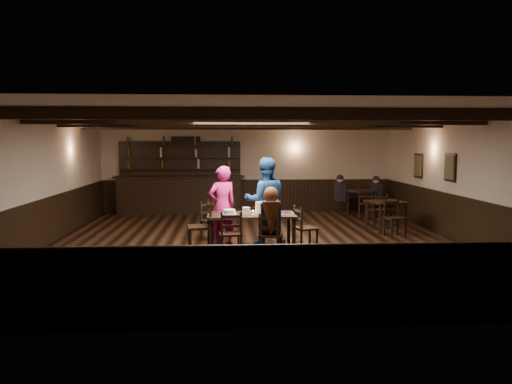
{
  "coord_description": "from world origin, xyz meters",
  "views": [
    {
      "loc": [
        -0.64,
        -10.61,
        2.18
      ],
      "look_at": [
        -0.0,
        0.2,
        1.09
      ],
      "focal_mm": 35.0,
      "sensor_mm": 36.0,
      "label": 1
    }
  ],
  "objects": [
    {
      "name": "plate_stack_b",
      "position": [
        0.03,
        -0.71,
        0.87
      ],
      "size": [
        0.19,
        0.19,
        0.23
      ],
      "primitive_type": "cylinder",
      "color": "white",
      "rests_on": "dining_table"
    },
    {
      "name": "tea_light",
      "position": [
        -0.11,
        -0.68,
        0.78
      ],
      "size": [
        0.05,
        0.05,
        0.06
      ],
      "color": "#A5A8AD",
      "rests_on": "dining_table"
    },
    {
      "name": "dining_table",
      "position": [
        -0.16,
        -0.8,
        0.68
      ],
      "size": [
        1.73,
        0.87,
        0.75
      ],
      "color": "black",
      "rests_on": "ground"
    },
    {
      "name": "chair_near_left",
      "position": [
        -0.57,
        -1.4,
        0.52
      ],
      "size": [
        0.46,
        0.44,
        0.89
      ],
      "color": "black",
      "rests_on": "ground"
    },
    {
      "name": "back_table_a",
      "position": [
        3.22,
        1.19,
        0.65
      ],
      "size": [
        0.97,
        0.97,
        0.75
      ],
      "color": "black",
      "rests_on": "ground"
    },
    {
      "name": "chair_end_right",
      "position": [
        0.87,
        -0.79,
        0.52
      ],
      "size": [
        0.49,
        0.5,
        0.9
      ],
      "color": "black",
      "rests_on": "ground"
    },
    {
      "name": "ground",
      "position": [
        0.0,
        0.0,
        0.0
      ],
      "size": [
        10.0,
        10.0,
        0.0
      ],
      "primitive_type": "plane",
      "color": "black",
      "rests_on": "ground"
    },
    {
      "name": "bg_patron_left",
      "position": [
        2.65,
        3.69,
        0.85
      ],
      "size": [
        0.3,
        0.41,
        0.76
      ],
      "color": "black",
      "rests_on": "ground"
    },
    {
      "name": "plate_stack_a",
      "position": [
        -0.26,
        -0.87,
        0.83
      ],
      "size": [
        0.15,
        0.15,
        0.15
      ],
      "primitive_type": "cylinder",
      "color": "white",
      "rests_on": "dining_table"
    },
    {
      "name": "man_blue",
      "position": [
        0.18,
        -0.06,
        0.92
      ],
      "size": [
        0.93,
        0.74,
        1.85
      ],
      "primitive_type": "imported",
      "rotation": [
        0.0,
        0.0,
        3.19
      ],
      "color": "navy",
      "rests_on": "ground"
    },
    {
      "name": "drink_glass",
      "position": [
        0.16,
        -0.7,
        0.81
      ],
      "size": [
        0.07,
        0.07,
        0.12
      ],
      "primitive_type": "cylinder",
      "color": "silver",
      "rests_on": "dining_table"
    },
    {
      "name": "bar_counter",
      "position": [
        -2.08,
        4.72,
        0.73
      ],
      "size": [
        3.91,
        0.7,
        2.2
      ],
      "color": "black",
      "rests_on": "ground"
    },
    {
      "name": "woman_pink",
      "position": [
        -0.74,
        -0.14,
        0.84
      ],
      "size": [
        0.72,
        0.62,
        1.68
      ],
      "primitive_type": "imported",
      "rotation": [
        0.0,
        0.0,
        3.57
      ],
      "color": "#D82076",
      "rests_on": "ground"
    },
    {
      "name": "seated_person",
      "position": [
        0.18,
        -1.41,
        0.87
      ],
      "size": [
        0.37,
        0.56,
        0.91
      ],
      "color": "black",
      "rests_on": "ground"
    },
    {
      "name": "chair_end_left",
      "position": [
        -1.09,
        -0.9,
        0.6
      ],
      "size": [
        0.52,
        0.54,
        1.03
      ],
      "color": "black",
      "rests_on": "ground"
    },
    {
      "name": "chair_far_pushed",
      "position": [
        -1.02,
        0.41,
        0.51
      ],
      "size": [
        0.56,
        0.55,
        0.87
      ],
      "color": "black",
      "rests_on": "ground"
    },
    {
      "name": "room_shell",
      "position": [
        0.01,
        0.04,
        1.75
      ],
      "size": [
        9.02,
        10.02,
        2.71
      ],
      "color": "beige",
      "rests_on": "ground"
    },
    {
      "name": "bg_patron_right",
      "position": [
        3.75,
        3.77,
        0.82
      ],
      "size": [
        0.28,
        0.38,
        0.72
      ],
      "color": "black",
      "rests_on": "ground"
    },
    {
      "name": "salt_shaker",
      "position": [
        0.16,
        -0.93,
        0.8
      ],
      "size": [
        0.04,
        0.04,
        0.09
      ],
      "primitive_type": "cylinder",
      "color": "silver",
      "rests_on": "dining_table"
    },
    {
      "name": "back_table_b",
      "position": [
        3.3,
        3.93,
        0.65
      ],
      "size": [
        1.0,
        1.0,
        0.75
      ],
      "color": "black",
      "rests_on": "ground"
    },
    {
      "name": "menu_red",
      "position": [
        0.36,
        -0.94,
        0.75
      ],
      "size": [
        0.37,
        0.3,
        0.0
      ],
      "primitive_type": "cube",
      "rotation": [
        0.0,
        0.0,
        0.24
      ],
      "color": "maroon",
      "rests_on": "dining_table"
    },
    {
      "name": "pepper_shaker",
      "position": [
        0.22,
        -0.83,
        0.79
      ],
      "size": [
        0.03,
        0.03,
        0.08
      ],
      "primitive_type": "cylinder",
      "color": "#A5A8AD",
      "rests_on": "dining_table"
    },
    {
      "name": "menu_blue",
      "position": [
        0.41,
        -0.64,
        0.75
      ],
      "size": [
        0.35,
        0.31,
        0.0
      ],
      "primitive_type": "cube",
      "rotation": [
        0.0,
        0.0,
        -0.52
      ],
      "color": "#0E1146",
      "rests_on": "dining_table"
    },
    {
      "name": "chair_near_right",
      "position": [
        0.15,
        -1.46,
        0.5
      ],
      "size": [
        0.5,
        0.49,
        0.85
      ],
      "color": "black",
      "rests_on": "ground"
    },
    {
      "name": "cake",
      "position": [
        -0.59,
        -0.78,
        0.79
      ],
      "size": [
        0.29,
        0.29,
        0.09
      ],
      "color": "white",
      "rests_on": "dining_table"
    }
  ]
}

